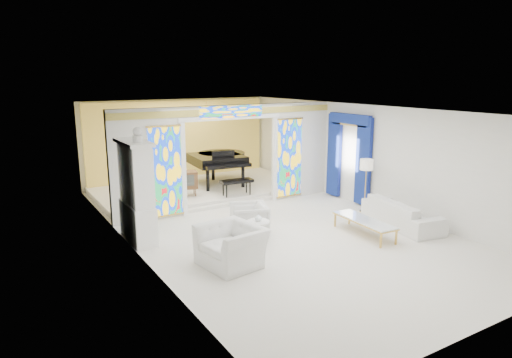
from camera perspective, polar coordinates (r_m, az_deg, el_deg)
floor at (r=12.02m, az=1.37°, el=-5.71°), size 12.00×12.00×0.00m
ceiling at (r=11.43m, az=1.45°, el=8.71°), size 7.00×12.00×0.02m
wall_back at (r=16.92m, az=-9.63°, el=4.74°), size 7.00×0.02×3.00m
wall_front at (r=7.49m, az=27.16°, el=-6.64°), size 7.00×0.02×3.00m
wall_left at (r=10.22m, az=-15.36°, el=-0.75°), size 0.02×12.00×3.00m
wall_right at (r=13.80m, az=13.77°, el=2.77°), size 0.02×12.00×3.00m
partition_wall at (r=13.30m, az=-3.23°, el=3.42°), size 7.00×0.22×3.00m
stained_glass_left at (r=12.46m, az=-11.24°, el=0.90°), size 0.90×0.04×2.40m
stained_glass_right at (r=14.32m, az=4.18°, el=2.64°), size 0.90×0.04×2.40m
stained_glass_transom at (r=13.07m, az=-3.07°, el=8.41°), size 2.00×0.04×0.34m
alcove_platform at (r=15.47m, az=-6.82°, el=-1.24°), size 6.80×3.80×0.18m
gold_curtain_back at (r=16.81m, az=-9.48°, el=4.70°), size 6.70×0.10×2.90m
chandelier at (r=15.06m, az=-6.21°, el=7.89°), size 0.48×0.48×0.30m
blue_drapes at (r=14.22m, az=11.51°, el=3.48°), size 0.14×1.85×2.65m
china_cabinet at (r=10.93m, az=-14.71°, el=-1.63°), size 0.56×1.46×2.72m
armchair_left at (r=9.44m, az=-3.11°, el=-8.34°), size 1.28×1.42×0.82m
armchair_right at (r=11.10m, az=-0.88°, el=-5.14°), size 1.11×1.09×0.79m
sofa at (r=12.42m, az=17.78°, el=-4.06°), size 1.33×2.48×0.69m
side_table at (r=10.31m, az=0.29°, el=-6.43°), size 0.59×0.59×0.64m
vase at (r=10.22m, az=0.29°, el=-4.79°), size 0.20×0.20×0.17m
coffee_table at (r=11.43m, az=13.38°, el=-5.10°), size 0.67×1.84×0.40m
floor_lamp at (r=13.19m, az=13.64°, el=1.45°), size 0.49×0.49×1.53m
grand_piano at (r=15.71m, az=-4.55°, el=2.50°), size 2.15×3.17×1.25m
tv_console at (r=14.20m, az=-8.71°, el=-0.13°), size 0.75×0.60×0.76m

